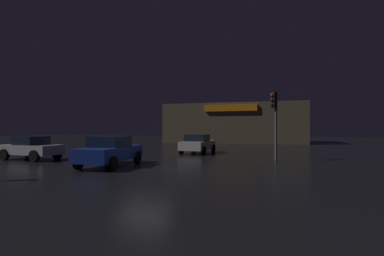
# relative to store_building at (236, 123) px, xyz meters

# --- Properties ---
(ground_plane) EXTENTS (120.00, 120.00, 0.00)m
(ground_plane) POSITION_rel_store_building_xyz_m (-0.07, -29.49, -2.70)
(ground_plane) COLOR black
(store_building) EXTENTS (19.24, 9.38, 5.40)m
(store_building) POSITION_rel_store_building_xyz_m (0.00, 0.00, 0.00)
(store_building) COLOR brown
(store_building) RESTS_ON ground
(traffic_signal_opposite) EXTENTS (0.42, 0.42, 4.22)m
(traffic_signal_opposite) POSITION_rel_store_building_xyz_m (5.94, -23.72, 0.24)
(traffic_signal_opposite) COLOR #595B60
(traffic_signal_opposite) RESTS_ON ground
(car_near) EXTENTS (2.12, 4.40, 1.50)m
(car_near) POSITION_rel_store_building_xyz_m (-0.11, -19.82, -1.94)
(car_near) COLOR silver
(car_near) RESTS_ON ground
(car_far) EXTENTS (4.00, 2.19, 1.48)m
(car_far) POSITION_rel_store_building_xyz_m (-8.91, -27.69, -1.94)
(car_far) COLOR #B7B7BF
(car_far) RESTS_ON ground
(car_crossing) EXTENTS (2.31, 4.55, 1.58)m
(car_crossing) POSITION_rel_store_building_xyz_m (-2.33, -28.98, -1.90)
(car_crossing) COLOR navy
(car_crossing) RESTS_ON ground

